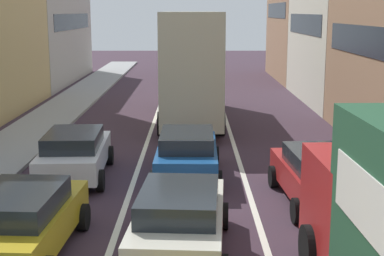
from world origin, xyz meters
TOP-DOWN VIEW (x-y plane):
  - sidewalk_left at (-6.70, 20.00)m, footprint 2.60×64.00m
  - lane_stripe_left at (-1.70, 20.00)m, footprint 0.16×60.00m
  - lane_stripe_right at (1.70, 20.00)m, footprint 0.16×60.00m
  - sedan_centre_lane_second at (-0.18, 6.41)m, footprint 2.28×4.40m
  - wagon_left_lane_second at (-3.49, 6.31)m, footprint 2.23×4.38m
  - hatchback_centre_lane_third at (-0.08, 12.07)m, footprint 2.11×4.32m
  - sedan_left_lane_third at (-3.55, 12.09)m, footprint 2.23×4.38m
  - sedan_right_lane_behind_truck at (3.48, 9.68)m, footprint 2.26×4.39m
  - bus_mid_queue_primary at (0.01, 21.40)m, footprint 2.88×10.52m

SIDE VIEW (x-z plane):
  - lane_stripe_left at x=-1.70m, z-range 0.00..0.01m
  - lane_stripe_right at x=1.70m, z-range 0.00..0.01m
  - sidewalk_left at x=-6.70m, z-range 0.00..0.14m
  - sedan_centre_lane_second at x=-0.18m, z-range 0.05..1.54m
  - wagon_left_lane_second at x=-3.49m, z-range 0.05..1.54m
  - hatchback_centre_lane_third at x=-0.08m, z-range 0.05..1.54m
  - sedan_left_lane_third at x=-3.55m, z-range 0.05..1.54m
  - sedan_right_lane_behind_truck at x=3.48m, z-range 0.05..1.54m
  - bus_mid_queue_primary at x=0.01m, z-range 0.30..5.36m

